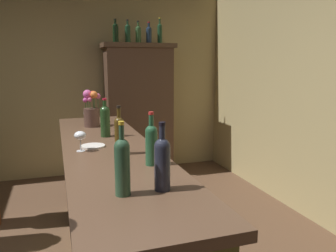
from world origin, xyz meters
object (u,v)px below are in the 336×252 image
wine_bottle_chardonnay (122,164)px  bar_counter (111,210)px  wine_bottle_rose (119,133)px  display_bottle_left (115,32)px  wine_glass_front (88,114)px  wine_bottle_riesling (151,142)px  display_bottle_right (160,33)px  display_bottle_center (138,34)px  wine_bottle_merlot (105,119)px  flower_arrangement (91,111)px  display_bottle_midright (149,34)px  cheese_plate (93,146)px  display_bottle_midleft (128,33)px  wine_glass_mid (80,136)px  wine_bottle_syrah (162,161)px  display_cabinet (139,108)px

wine_bottle_chardonnay → bar_counter: bearing=85.3°
wine_bottle_rose → display_bottle_left: size_ratio=1.03×
wine_glass_front → wine_bottle_chardonnay: bearing=-90.7°
wine_bottle_riesling → display_bottle_right: display_bottle_right is taller
wine_bottle_rose → display_bottle_center: 2.71m
wine_bottle_merlot → flower_arrangement: flower_arrangement is taller
bar_counter → display_bottle_midright: bearing=67.6°
flower_arrangement → cheese_plate: (-0.08, -0.82, -0.15)m
wine_bottle_merlot → display_bottle_midleft: size_ratio=1.02×
cheese_plate → wine_glass_front: bearing=86.6°
wine_bottle_riesling → cheese_plate: (-0.28, 0.55, -0.13)m
wine_bottle_merlot → wine_glass_front: size_ratio=2.25×
flower_arrangement → display_bottle_left: bearing=70.6°
wine_bottle_riesling → display_bottle_left: display_bottle_left is taller
display_bottle_midleft → display_bottle_center: display_bottle_midleft is taller
wine_bottle_merlot → display_bottle_center: display_bottle_center is taller
wine_glass_mid → display_bottle_right: display_bottle_right is taller
wine_glass_front → display_bottle_left: size_ratio=0.45×
wine_bottle_syrah → display_bottle_center: size_ratio=1.10×
cheese_plate → display_bottle_midleft: bearing=71.6°
wine_glass_mid → display_bottle_midright: size_ratio=0.48×
wine_bottle_merlot → cheese_plate: (-0.14, -0.32, -0.14)m
bar_counter → wine_bottle_syrah: 1.13m
flower_arrangement → wine_glass_front: bearing=99.7°
bar_counter → display_bottle_midright: (0.92, 2.24, 1.48)m
wine_glass_front → wine_bottle_merlot: bearing=-82.8°
wine_glass_front → wine_glass_mid: bearing=-97.9°
display_bottle_center → display_bottle_right: 0.31m
bar_counter → wine_bottle_syrah: (0.11, -0.93, 0.63)m
bar_counter → wine_bottle_riesling: wine_bottle_riesling is taller
display_bottle_left → display_bottle_midleft: size_ratio=1.01×
wine_bottle_merlot → wine_bottle_chardonnay: wine_bottle_chardonnay is taller
wine_glass_mid → display_bottle_midleft: size_ratio=0.45×
wine_bottle_merlot → display_bottle_right: display_bottle_right is taller
wine_glass_front → cheese_plate: size_ratio=0.82×
wine_bottle_chardonnay → wine_bottle_rose: bearing=80.7°
display_cabinet → display_bottle_left: bearing=180.0°
bar_counter → wine_bottle_syrah: bearing=-83.1°
wine_bottle_chardonnay → wine_glass_mid: (-0.12, 0.86, -0.04)m
wine_bottle_rose → cheese_plate: bearing=120.1°
display_bottle_midleft → cheese_plate: bearing=-108.4°
wine_bottle_rose → display_bottle_left: display_bottle_left is taller
wine_bottle_chardonnay → flower_arrangement: flower_arrangement is taller
bar_counter → cheese_plate: 0.51m
display_cabinet → wine_bottle_merlot: size_ratio=5.86×
bar_counter → display_bottle_right: bearing=64.3°
display_bottle_center → display_bottle_right: bearing=0.0°
wine_glass_front → display_bottle_right: display_bottle_right is taller
wine_glass_front → display_bottle_left: (0.52, 1.26, 0.90)m
bar_counter → display_cabinet: bearing=71.1°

